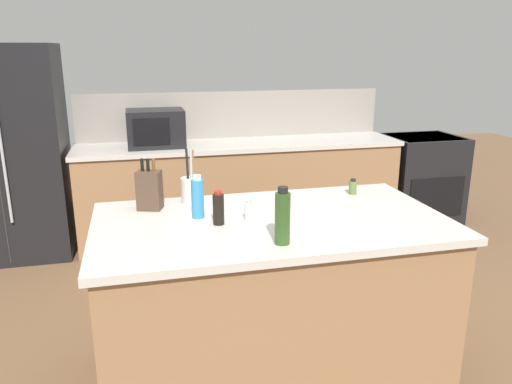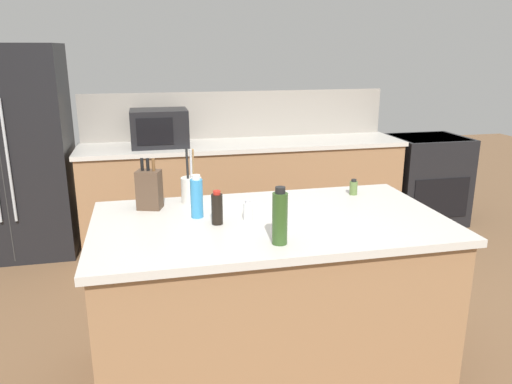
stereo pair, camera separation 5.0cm
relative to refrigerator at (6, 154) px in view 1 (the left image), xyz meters
name	(u,v)px [view 1 (the left image)]	position (x,y,z in m)	size (l,w,h in m)	color
ground_plane	(270,371)	(1.78, -2.25, -0.93)	(14.00, 14.00, 0.00)	brown
back_counter_run	(241,190)	(2.08, -0.05, -0.45)	(3.10, 0.66, 0.94)	#936B47
wall_backsplash	(234,114)	(2.08, 0.27, 0.24)	(3.06, 0.03, 0.46)	gray
kitchen_island	(271,298)	(1.78, -2.25, -0.45)	(1.87, 1.03, 0.94)	#936B47
refrigerator	(6,154)	(0.00, 0.00, 0.00)	(0.98, 0.75, 1.85)	black
range_oven	(420,178)	(4.05, -0.05, -0.46)	(0.76, 0.65, 0.92)	black
microwave	(156,128)	(1.29, -0.05, 0.18)	(0.51, 0.39, 0.34)	black
knife_block	(149,190)	(1.16, -1.93, 0.13)	(0.15, 0.14, 0.29)	#4C3828
utensil_crock	(191,189)	(1.40, -1.86, 0.10)	(0.12, 0.12, 0.32)	beige
dish_soap_bottle	(198,198)	(1.41, -2.13, 0.12)	(0.07, 0.07, 0.23)	#3384BC
soy_sauce_bottle	(218,209)	(1.49, -2.26, 0.10)	(0.06, 0.06, 0.18)	black
salt_shaker	(249,211)	(1.66, -2.24, 0.06)	(0.05, 0.05, 0.11)	silver
olive_oil_bottle	(283,217)	(1.74, -2.59, 0.14)	(0.07, 0.07, 0.27)	#2D4C1E
spice_jar_oregano	(353,187)	(2.40, -1.92, 0.06)	(0.05, 0.05, 0.10)	#567038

